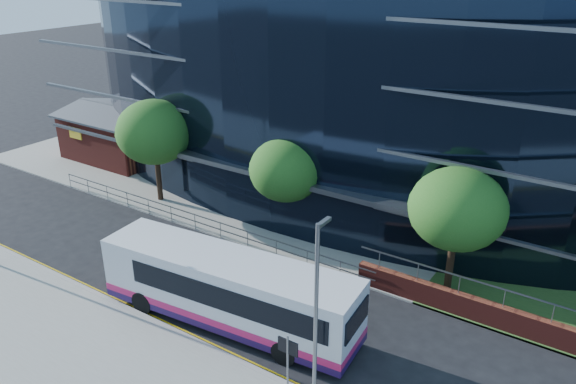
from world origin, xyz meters
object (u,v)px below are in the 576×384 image
Objects in this scene: city_bus at (230,290)px; street_sign at (288,355)px; tree_far_a at (154,132)px; tree_far_c at (457,209)px; tree_far_b at (286,170)px; streetlight_east at (316,325)px; brick_pavilion at (120,135)px.

street_sign is at bearing -33.39° from city_bus.
tree_far_c is at bearing 0.00° from tree_far_a.
street_sign is 0.22× the size of city_bus.
city_bus is (-7.31, -8.02, -2.77)m from tree_far_c.
tree_far_c is (10.00, -0.50, 0.33)m from tree_far_b.
streetlight_east reaches higher than tree_far_b.
street_sign is at bearing 158.64° from streetlight_east.
tree_far_c is at bearing 76.71° from street_sign.
tree_far_a is at bearing 149.54° from streetlight_east.
street_sign is at bearing -31.17° from tree_far_a.
brick_pavilion is 29.46m from tree_far_c.
streetlight_east is (9.00, -11.67, 0.23)m from tree_far_b.
tree_far_c is 0.52× the size of city_bus.
street_sign is 0.46× the size of tree_far_b.
streetlight_east is (1.50, -0.59, 2.29)m from street_sign.
tree_far_a is 10.03m from tree_far_b.
brick_pavilion is 1.08× the size of streetlight_east.
tree_far_a is (-17.50, 10.59, 2.71)m from street_sign.
brick_pavilion is 1.23× the size of tree_far_a.
brick_pavilion is at bearing 168.12° from tree_far_b.
streetlight_east is at bearing -52.37° from tree_far_b.
streetlight_east is (-1.00, -11.17, -0.10)m from tree_far_c.
tree_far_c is at bearing -2.86° from tree_far_b.
street_sign is at bearing -103.29° from tree_far_c.
streetlight_east is at bearing -30.46° from tree_far_a.
street_sign is 11.14m from tree_far_c.
streetlight_east reaches higher than street_sign.
tree_far_c is at bearing 84.89° from streetlight_east.
tree_far_a reaches higher than tree_far_b.
tree_far_b is 9.26m from city_bus.
city_bus is (2.69, -8.52, -2.44)m from tree_far_b.
tree_far_a is at bearing 148.83° from street_sign.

